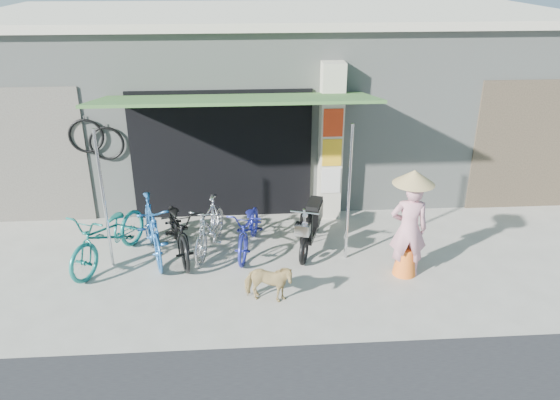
{
  "coord_description": "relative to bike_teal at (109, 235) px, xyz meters",
  "views": [
    {
      "loc": [
        -0.76,
        -7.25,
        4.7
      ],
      "look_at": [
        -0.2,
        1.0,
        1.0
      ],
      "focal_mm": 35.0,
      "sensor_mm": 36.0,
      "label": 1
    }
  ],
  "objects": [
    {
      "name": "awning",
      "position": [
        2.13,
        0.75,
        2.01
      ],
      "size": [
        4.6,
        1.88,
        2.72
      ],
      "color": "#345C29",
      "rests_on": "ground"
    },
    {
      "name": "shop_pillar",
      "position": [
        3.88,
        1.57,
        0.99
      ],
      "size": [
        0.42,
        0.44,
        3.0
      ],
      "color": "beige",
      "rests_on": "ground"
    },
    {
      "name": "bike_blue",
      "position": [
        0.69,
        0.13,
        0.02
      ],
      "size": [
        0.97,
        1.83,
        1.06
      ],
      "primitive_type": "imported",
      "rotation": [
        0.0,
        0.0,
        0.28
      ],
      "color": "#225B9F",
      "rests_on": "ground"
    },
    {
      "name": "ground",
      "position": [
        3.03,
        -0.88,
        -0.51
      ],
      "size": [
        80.0,
        80.0,
        0.0
      ],
      "primitive_type": "plane",
      "color": "#A7A297",
      "rests_on": "ground"
    },
    {
      "name": "neighbour_right",
      "position": [
        8.03,
        1.71,
        0.79
      ],
      "size": [
        2.6,
        0.06,
        2.6
      ],
      "primitive_type": "cube",
      "color": "brown",
      "rests_on": "ground"
    },
    {
      "name": "bike_silver",
      "position": [
        1.63,
        0.26,
        -0.03
      ],
      "size": [
        0.83,
        1.64,
        0.95
      ],
      "primitive_type": "imported",
      "rotation": [
        0.0,
        0.0,
        -0.26
      ],
      "color": "silver",
      "rests_on": "ground"
    },
    {
      "name": "neighbour_left",
      "position": [
        -1.97,
        1.71,
        0.79
      ],
      "size": [
        2.6,
        0.06,
        2.6
      ],
      "primitive_type": "cube",
      "color": "#6B665B",
      "rests_on": "ground"
    },
    {
      "name": "bicycle_shop",
      "position": [
        3.03,
        4.21,
        1.33
      ],
      "size": [
        12.3,
        5.3,
        3.66
      ],
      "color": "gray",
      "rests_on": "ground"
    },
    {
      "name": "bike_navy",
      "position": [
        2.31,
        0.25,
        -0.08
      ],
      "size": [
        0.88,
        1.71,
        0.86
      ],
      "primitive_type": "imported",
      "rotation": [
        0.0,
        0.0,
        -0.2
      ],
      "color": "navy",
      "rests_on": "ground"
    },
    {
      "name": "nun",
      "position": [
        4.79,
        -0.7,
        0.38
      ],
      "size": [
        0.64,
        0.64,
        1.79
      ],
      "rotation": [
        0.0,
        0.0,
        3.02
      ],
      "color": "#CE8B97",
      "rests_on": "ground"
    },
    {
      "name": "moped",
      "position": [
        3.39,
        0.33,
        -0.08
      ],
      "size": [
        0.69,
        1.62,
        0.94
      ],
      "rotation": [
        0.0,
        0.0,
        -0.31
      ],
      "color": "black",
      "rests_on": "ground"
    },
    {
      "name": "street_dog",
      "position": [
        2.56,
        -1.32,
        -0.19
      ],
      "size": [
        0.81,
        0.5,
        0.63
      ],
      "primitive_type": "imported",
      "rotation": [
        0.0,
        0.0,
        1.34
      ],
      "color": "tan",
      "rests_on": "ground"
    },
    {
      "name": "bike_teal",
      "position": [
        0.0,
        0.0,
        0.0
      ],
      "size": [
        1.42,
        2.04,
        1.02
      ],
      "primitive_type": "imported",
      "rotation": [
        0.0,
        0.0,
        -0.43
      ],
      "color": "#1A776E",
      "rests_on": "ground"
    },
    {
      "name": "bike_black",
      "position": [
        1.12,
        0.2,
        -0.02
      ],
      "size": [
        1.11,
        1.96,
        0.97
      ],
      "primitive_type": "imported",
      "rotation": [
        0.0,
        0.0,
        0.27
      ],
      "color": "black",
      "rests_on": "ground"
    }
  ]
}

